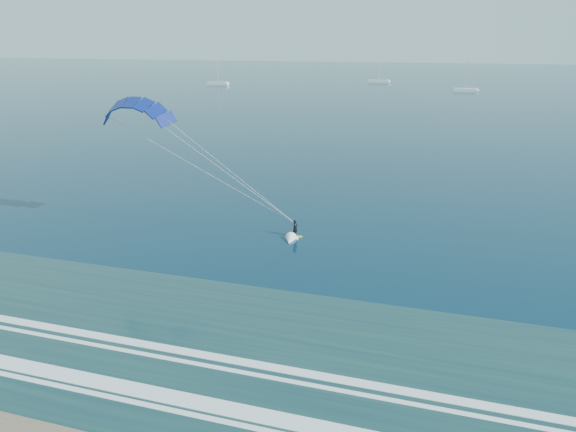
# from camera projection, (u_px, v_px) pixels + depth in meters

# --- Properties ---
(kitesurfer_rig) EXTENTS (20.48, 5.25, 14.16)m
(kitesurfer_rig) POSITION_uv_depth(u_px,v_px,m) (210.00, 161.00, 47.75)
(kitesurfer_rig) COLOR yellow
(kitesurfer_rig) RESTS_ON ground
(sailboat_0) EXTENTS (9.30, 2.40, 12.69)m
(sailboat_0) POSITION_uv_depth(u_px,v_px,m) (218.00, 83.00, 217.52)
(sailboat_0) COLOR white
(sailboat_0) RESTS_ON ground
(sailboat_1) EXTENTS (9.76, 2.40, 13.02)m
(sailboat_1) POSITION_uv_depth(u_px,v_px,m) (378.00, 81.00, 229.21)
(sailboat_1) COLOR white
(sailboat_1) RESTS_ON ground
(sailboat_2) EXTENTS (8.46, 2.40, 11.78)m
(sailboat_2) POSITION_uv_depth(u_px,v_px,m) (465.00, 90.00, 189.54)
(sailboat_2) COLOR white
(sailboat_2) RESTS_ON ground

